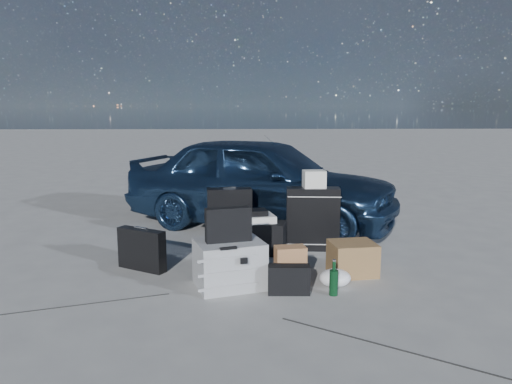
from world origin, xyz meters
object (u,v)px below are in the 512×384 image
briefcase (142,249)px  car (261,181)px  cardboard_box (352,258)px  suitcase_right (313,219)px  green_bottle (334,278)px  pelican_case (229,264)px  suitcase_left (230,217)px  duffel_bag (254,237)px

briefcase → car: bearing=86.0°
briefcase → cardboard_box: briefcase is taller
car → suitcase_right: size_ratio=5.10×
briefcase → green_bottle: (1.71, -0.70, -0.05)m
green_bottle → pelican_case: bearing=165.0°
car → green_bottle: 2.51m
cardboard_box → green_bottle: bearing=-117.5°
car → suitcase_left: (-0.38, -0.87, -0.27)m
suitcase_left → duffel_bag: 0.44m
duffel_bag → cardboard_box: size_ratio=1.67×
duffel_bag → cardboard_box: 1.15m
suitcase_right → green_bottle: suitcase_right is taller
car → briefcase: (-1.20, -1.72, -0.39)m
pelican_case → car: bearing=63.3°
cardboard_box → suitcase_left: bearing=138.1°
car → green_bottle: bearing=-144.6°
suitcase_right → briefcase: bearing=-155.2°
car → briefcase: 2.13m
duffel_bag → cardboard_box: bearing=-25.8°
car → suitcase_right: (0.52, -1.08, -0.25)m
car → green_bottle: car is taller
pelican_case → cardboard_box: 1.17m
pelican_case → suitcase_left: bearing=73.7°
cardboard_box → green_bottle: 0.58m
pelican_case → briefcase: bearing=133.4°
cardboard_box → green_bottle: (-0.27, -0.52, -0.01)m
suitcase_right → duffel_bag: (-0.64, -0.10, -0.17)m
green_bottle → cardboard_box: bearing=62.5°
green_bottle → car: bearing=101.8°
cardboard_box → duffel_bag: bearing=141.1°
duffel_bag → suitcase_right: bearing=22.3°
duffel_bag → cardboard_box: (0.90, -0.72, -0.02)m
suitcase_right → duffel_bag: size_ratio=1.01×
briefcase → suitcase_left: 1.19m
briefcase → suitcase_right: size_ratio=0.75×
car → briefcase: size_ratio=6.83×
briefcase → green_bottle: bearing=8.5°
duffel_bag → green_bottle: size_ratio=2.32×
suitcase_left → duffel_bag: (0.26, -0.32, -0.15)m
car → duffel_bag: size_ratio=5.16×
suitcase_left → pelican_case: bearing=-94.0°
suitcase_left → green_bottle: size_ratio=2.21×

